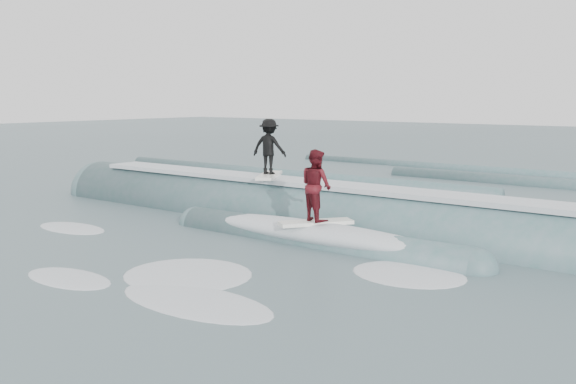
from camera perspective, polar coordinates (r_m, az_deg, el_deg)
The scene contains 6 objects.
ground at distance 16.48m, azimuth -8.47°, elevation -5.41°, with size 160.00×160.00×0.00m, color #3C5258.
breaking_wave at distance 19.86m, azimuth 1.79°, elevation -2.83°, with size 23.35×4.05×2.54m.
surfer_black at distance 20.78m, azimuth -1.69°, elevation 3.87°, with size 1.46×2.01×1.89m.
surfer_red at distance 17.08m, azimuth 2.51°, elevation 0.34°, with size 1.63×1.94×2.02m.
whitewater at distance 14.63m, azimuth -8.12°, elevation -7.18°, with size 12.76×6.40×0.10m.
far_swells at distance 31.17m, azimuth 15.70°, elevation 0.91°, with size 37.12×8.65×0.80m.
Camera 1 is at (11.54, -11.09, 3.93)m, focal length 40.00 mm.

